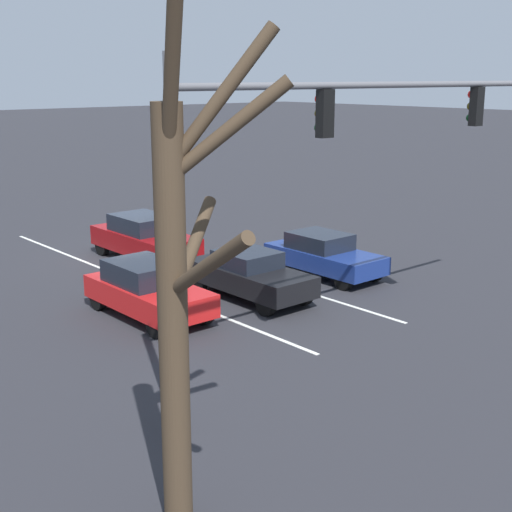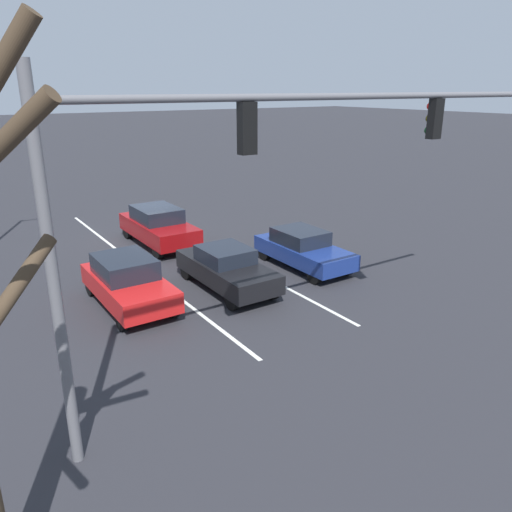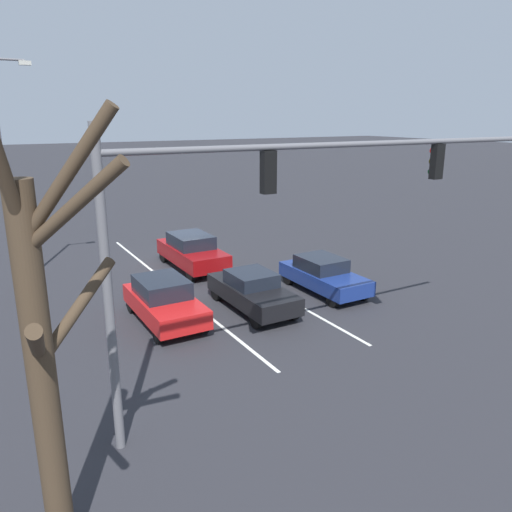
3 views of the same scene
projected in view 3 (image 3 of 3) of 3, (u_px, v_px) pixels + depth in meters
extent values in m
plane|color=#28282D|center=(185.00, 265.00, 24.06)|extent=(240.00, 240.00, 0.00)
cube|color=silver|center=(241.00, 273.00, 22.71)|extent=(0.12, 17.17, 0.01)
cube|color=silver|center=(170.00, 285.00, 21.09)|extent=(0.12, 17.17, 0.01)
cube|color=navy|center=(324.00, 278.00, 20.18)|extent=(1.72, 4.14, 0.58)
cube|color=black|center=(321.00, 263.00, 20.23)|extent=(1.51, 1.88, 0.53)
cube|color=red|center=(307.00, 260.00, 22.12)|extent=(0.24, 0.06, 0.12)
cube|color=red|center=(284.00, 264.00, 21.55)|extent=(0.24, 0.06, 0.12)
cylinder|color=black|center=(363.00, 293.00, 19.34)|extent=(0.22, 0.61, 0.61)
cylinder|color=black|center=(333.00, 299.00, 18.64)|extent=(0.22, 0.61, 0.61)
cylinder|color=black|center=(316.00, 272.00, 21.87)|extent=(0.22, 0.61, 0.61)
cylinder|color=black|center=(288.00, 277.00, 21.17)|extent=(0.22, 0.61, 0.61)
cube|color=red|center=(165.00, 305.00, 17.18)|extent=(1.77, 4.07, 0.63)
cube|color=black|center=(162.00, 287.00, 17.21)|extent=(1.56, 2.01, 0.59)
cube|color=red|center=(162.00, 282.00, 19.11)|extent=(0.24, 0.06, 0.12)
cube|color=red|center=(130.00, 287.00, 18.51)|extent=(0.24, 0.06, 0.12)
cylinder|color=black|center=(203.00, 324.00, 16.40)|extent=(0.22, 0.62, 0.62)
cylinder|color=black|center=(159.00, 334.00, 15.67)|extent=(0.22, 0.62, 0.62)
cylinder|color=black|center=(171.00, 297.00, 18.86)|extent=(0.22, 0.62, 0.62)
cylinder|color=black|center=(131.00, 304.00, 18.14)|extent=(0.22, 0.62, 0.62)
cube|color=black|center=(252.00, 293.00, 18.32)|extent=(1.70, 4.25, 0.61)
cube|color=black|center=(251.00, 278.00, 18.25)|extent=(1.50, 1.70, 0.49)
cube|color=red|center=(240.00, 272.00, 20.31)|extent=(0.24, 0.06, 0.12)
cube|color=red|center=(213.00, 276.00, 19.74)|extent=(0.24, 0.06, 0.12)
cylinder|color=black|center=(292.00, 311.00, 17.46)|extent=(0.22, 0.65, 0.65)
cylinder|color=black|center=(256.00, 319.00, 16.77)|extent=(0.22, 0.65, 0.65)
cylinder|color=black|center=(249.00, 286.00, 20.04)|extent=(0.22, 0.65, 0.65)
cylinder|color=black|center=(217.00, 292.00, 19.35)|extent=(0.22, 0.65, 0.65)
cube|color=maroon|center=(192.00, 254.00, 23.25)|extent=(1.85, 4.61, 0.69)
cube|color=black|center=(191.00, 240.00, 23.18)|extent=(1.63, 2.24, 0.58)
cube|color=red|center=(187.00, 239.00, 25.40)|extent=(0.24, 0.06, 0.12)
cube|color=red|center=(162.00, 242.00, 24.78)|extent=(0.24, 0.06, 0.12)
cylinder|color=black|center=(224.00, 268.00, 22.30)|extent=(0.22, 0.71, 0.71)
cylinder|color=black|center=(191.00, 273.00, 21.54)|extent=(0.22, 0.71, 0.71)
cylinder|color=black|center=(194.00, 251.00, 25.14)|extent=(0.22, 0.71, 0.71)
cylinder|color=black|center=(164.00, 255.00, 24.38)|extent=(0.22, 0.71, 0.71)
cylinder|color=slate|center=(108.00, 299.00, 9.91)|extent=(0.20, 0.20, 6.83)
cylinder|color=slate|center=(356.00, 144.00, 12.11)|extent=(12.41, 0.14, 0.14)
cube|color=black|center=(437.00, 162.00, 13.65)|extent=(0.32, 0.22, 0.95)
sphere|color=red|center=(433.00, 151.00, 13.71)|extent=(0.20, 0.20, 0.20)
sphere|color=#4C420C|center=(432.00, 161.00, 13.78)|extent=(0.20, 0.20, 0.20)
sphere|color=#0A3814|center=(431.00, 172.00, 13.86)|extent=(0.20, 0.20, 0.20)
cube|color=black|center=(268.00, 172.00, 11.06)|extent=(0.32, 0.22, 0.95)
sphere|color=red|center=(265.00, 159.00, 11.12)|extent=(0.20, 0.20, 0.20)
sphere|color=#4C420C|center=(265.00, 172.00, 11.19)|extent=(0.20, 0.20, 0.20)
sphere|color=#0A3814|center=(265.00, 184.00, 11.27)|extent=(0.20, 0.20, 0.20)
cylinder|color=slate|center=(5.00, 178.00, 19.72)|extent=(0.14, 0.14, 9.13)
cylinder|color=slate|center=(7.00, 59.00, 18.81)|extent=(1.22, 0.09, 0.09)
cube|color=beige|center=(25.00, 63.00, 19.13)|extent=(0.44, 0.24, 0.16)
cylinder|color=#423323|center=(43.00, 384.00, 7.44)|extent=(0.42, 0.42, 6.11)
cylinder|color=#423323|center=(72.00, 207.00, 6.55)|extent=(1.38, 1.29, 1.40)
cylinder|color=#423323|center=(78.00, 308.00, 7.87)|extent=(1.53, 1.08, 1.32)
cylinder|color=#423323|center=(37.00, 343.00, 6.36)|extent=(0.36, 1.92, 1.24)
cylinder|color=#423323|center=(67.00, 175.00, 6.55)|extent=(1.38, 1.03, 1.91)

